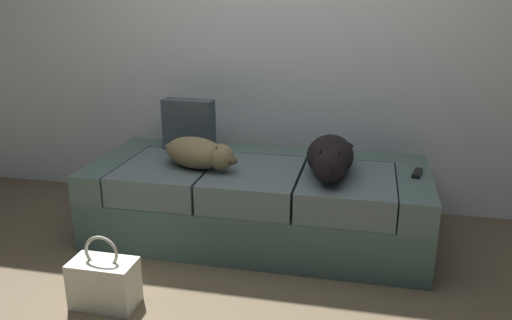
% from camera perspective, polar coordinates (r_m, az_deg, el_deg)
% --- Properties ---
extents(back_wall, '(6.40, 0.10, 2.80)m').
position_cam_1_polar(back_wall, '(3.68, 2.53, 16.51)').
color(back_wall, silver).
rests_on(back_wall, ground).
extents(couch, '(2.06, 0.88, 0.48)m').
position_cam_1_polar(couch, '(3.27, 0.19, -4.58)').
color(couch, '#405A52').
rests_on(couch, ground).
extents(dog_tan, '(0.53, 0.35, 0.19)m').
position_cam_1_polar(dog_tan, '(3.13, -6.23, 0.75)').
color(dog_tan, olive).
rests_on(dog_tan, couch).
extents(dog_dark, '(0.30, 0.64, 0.22)m').
position_cam_1_polar(dog_dark, '(3.01, 8.15, 0.31)').
color(dog_dark, black).
rests_on(dog_dark, couch).
extents(tv_remote, '(0.07, 0.16, 0.02)m').
position_cam_1_polar(tv_remote, '(3.16, 17.30, -1.39)').
color(tv_remote, black).
rests_on(tv_remote, couch).
extents(throw_pillow, '(0.35, 0.14, 0.34)m').
position_cam_1_polar(throw_pillow, '(3.50, -7.39, 3.87)').
color(throw_pillow, '#3B474B').
rests_on(throw_pillow, couch).
extents(handbag, '(0.32, 0.18, 0.38)m').
position_cam_1_polar(handbag, '(2.73, -16.34, -12.76)').
color(handbag, silver).
rests_on(handbag, ground).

